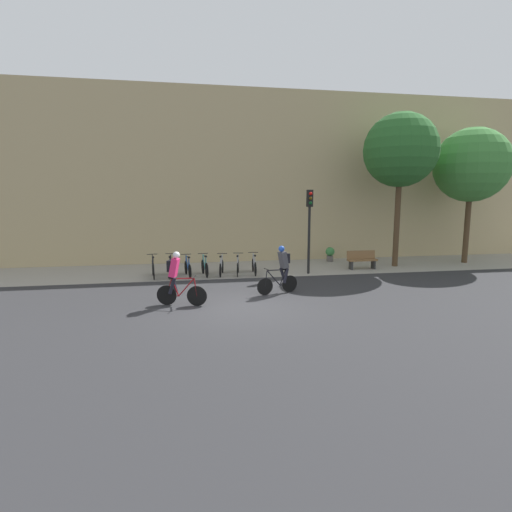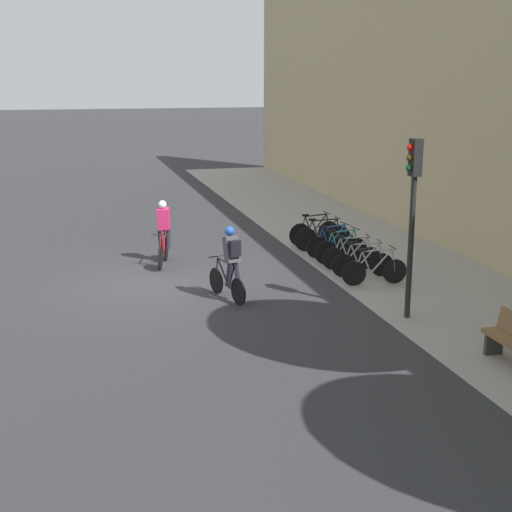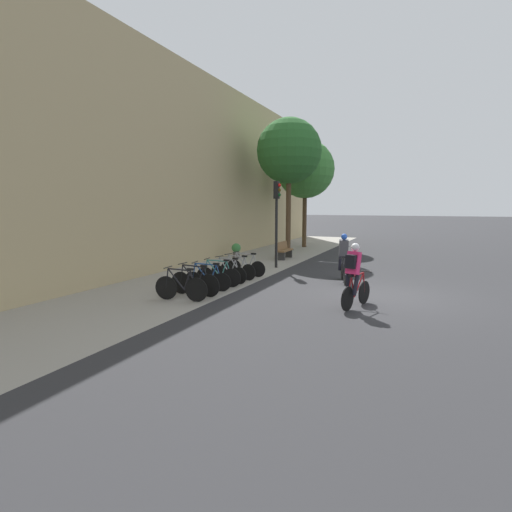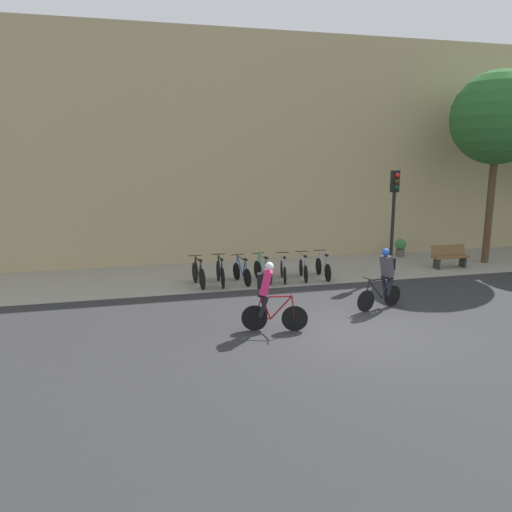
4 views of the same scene
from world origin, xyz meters
The scene contains 17 objects.
ground centered at (0.00, 0.00, 0.00)m, with size 200.00×200.00×0.00m, color #2B2B2D.
kerb_strip centered at (0.00, 6.75, 0.00)m, with size 44.00×4.50×0.01m, color gray.
building_facade centered at (0.00, 9.30, 4.55)m, with size 44.00×0.60×9.09m, color tan.
cyclist_pink centered at (-2.04, 0.62, 0.95)m, with size 1.61×0.61×1.77m.
cyclist_grey centered at (1.72, 1.64, 0.95)m, with size 1.60×0.63×1.75m.
parked_bike_0 centered at (-3.13, 5.38, 0.41)m, with size 0.46×1.67×0.98m.
parked_bike_1 centered at (-2.38, 5.38, 0.41)m, with size 0.46×1.75×0.99m.
parked_bike_2 centered at (-1.63, 5.38, 0.38)m, with size 0.46×1.60×0.94m.
parked_bike_3 centered at (-0.89, 5.38, 0.39)m, with size 0.46×1.61×0.96m.
parked_bike_4 centered at (-0.15, 5.38, 0.38)m, with size 0.48×1.58×0.94m.
parked_bike_5 centered at (0.60, 5.38, 0.38)m, with size 0.46×1.60×0.94m.
parked_bike_6 centered at (1.35, 5.38, 0.39)m, with size 0.46×1.68×0.94m.
traffic_light_pole centered at (3.82, 5.03, 2.62)m, with size 0.26×0.30×3.80m.
bench centered at (6.73, 5.68, 0.46)m, with size 1.45×0.44×0.89m.
street_tree_0 centered at (8.75, 6.17, 5.72)m, with size 3.60×3.60×7.55m.
street_tree_1 centered at (12.95, 6.47, 5.09)m, with size 3.79×3.79×7.01m.
potted_plant centered at (6.01, 8.11, 0.44)m, with size 0.48×0.48×0.78m.
Camera 1 is at (-1.74, -12.24, 3.53)m, focal length 28.00 mm.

